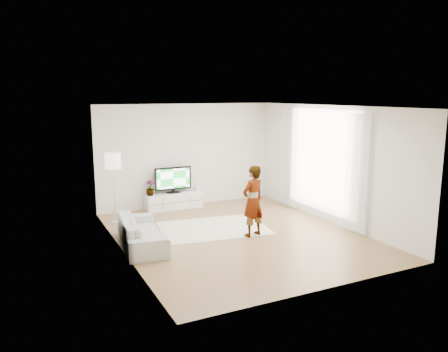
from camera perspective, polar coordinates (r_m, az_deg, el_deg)
name	(u,v)px	position (r m, az deg, el deg)	size (l,w,h in m)	color
floor	(238,235)	(9.69, 1.80, -7.72)	(6.00, 6.00, 0.00)	#A4794A
ceiling	(238,107)	(9.20, 1.90, 9.06)	(6.00, 6.00, 0.00)	white
wall_left	(121,183)	(8.49, -13.25, -0.88)	(0.02, 6.00, 2.80)	silver
wall_right	(331,164)	(10.73, 13.75, 1.48)	(0.02, 6.00, 2.80)	silver
wall_back	(187,155)	(12.05, -4.83, 2.73)	(5.00, 0.02, 2.80)	silver
wall_front	(329,204)	(6.90, 13.58, -3.55)	(5.00, 0.02, 2.80)	silver
window	(322,161)	(10.94, 12.68, 1.96)	(0.01, 2.60, 2.50)	white
curtain_near	(357,174)	(9.93, 16.96, 0.30)	(0.04, 0.70, 2.60)	white
curtain_far	(289,158)	(11.94, 8.47, 2.33)	(0.04, 0.70, 2.60)	white
media_console	(174,201)	(11.89, -6.57, -3.23)	(1.53, 0.44, 0.43)	white
television	(173,179)	(11.78, -6.67, -0.38)	(1.01, 0.20, 0.70)	black
game_console	(197,187)	(12.04, -3.59, -1.43)	(0.07, 0.16, 0.21)	white
potted_plant	(150,188)	(11.60, -9.64, -1.54)	(0.23, 0.23, 0.41)	#3F7238
rug	(213,228)	(10.16, -1.41, -6.81)	(2.41, 1.74, 0.01)	beige
player	(253,201)	(9.44, 3.80, -3.27)	(0.57, 0.37, 1.55)	#334772
sofa	(142,232)	(9.14, -10.71, -7.14)	(2.00, 0.78, 0.58)	#AEAEA9
floor_lamp	(113,164)	(10.62, -14.29, 1.52)	(0.38, 0.38, 1.69)	silver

